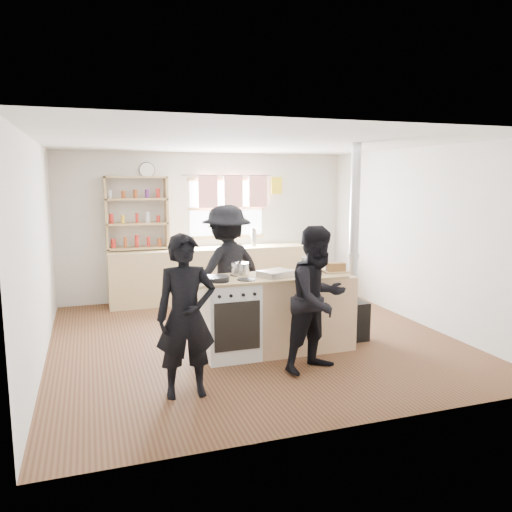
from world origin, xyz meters
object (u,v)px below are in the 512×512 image
cooking_island (278,313)px  person_far (227,270)px  stockpot_counter (312,264)px  roast_tray (276,273)px  bread_board (336,268)px  thermos (254,238)px  person_near_left (186,316)px  stockpot_stove (240,269)px  flue_heater (352,290)px  skillet_greens (216,278)px  person_near_right (318,299)px

cooking_island → person_far: 1.04m
person_far → stockpot_counter: bearing=116.7°
person_far → roast_tray: bearing=88.9°
bread_board → thermos: bearing=92.3°
person_near_left → person_far: person_far is taller
thermos → person_far: person_far is taller
thermos → stockpot_counter: (-0.14, -2.69, -0.03)m
cooking_island → stockpot_counter: 0.73m
stockpot_stove → cooking_island: bearing=-18.1°
roast_tray → flue_heater: 1.18m
skillet_greens → person_far: bearing=67.9°
stockpot_stove → thermos: bearing=68.5°
person_near_left → person_far: size_ratio=0.91×
bread_board → person_near_left: (-2.00, -0.83, -0.20)m
cooking_island → stockpot_stove: (-0.42, 0.14, 0.54)m
skillet_greens → flue_heater: flue_heater is taller
roast_tray → stockpot_counter: stockpot_counter is taller
cooking_island → stockpot_stove: size_ratio=9.44×
cooking_island → person_far: size_ratio=1.14×
skillet_greens → roast_tray: size_ratio=0.95×
roast_tray → person_near_right: (0.24, -0.63, -0.18)m
thermos → stockpot_stove: 2.83m
person_far → flue_heater: bearing=132.0°
stockpot_counter → person_near_right: size_ratio=0.17×
thermos → bread_board: (0.11, -2.84, -0.07)m
roast_tray → thermos: bearing=76.8°
person_near_right → person_near_left: bearing=167.6°
person_near_right → bread_board: bearing=30.2°
thermos → flue_heater: (0.46, -2.65, -0.40)m
flue_heater → person_near_right: bearing=-137.1°
skillet_greens → roast_tray: roast_tray is taller
bread_board → person_near_left: 2.17m
flue_heater → person_near_left: (-2.34, -1.01, 0.13)m
stockpot_counter → person_far: size_ratio=0.16×
person_near_left → person_far: 1.98m
thermos → bread_board: bearing=-87.7°
thermos → person_near_left: bearing=-117.2°
cooking_island → thermos: bearing=77.5°
cooking_island → skillet_greens: 0.92m
cooking_island → person_near_left: (-1.27, -0.89, 0.31)m
cooking_island → roast_tray: size_ratio=4.42×
flue_heater → cooking_island: bearing=-173.8°
flue_heater → person_far: 1.66m
thermos → person_near_right: size_ratio=0.19×
skillet_greens → stockpot_counter: (1.25, 0.16, 0.06)m
cooking_island → stockpot_stove: 0.70m
stockpot_stove → roast_tray: bearing=-29.3°
thermos → person_far: bearing=-117.9°
roast_tray → stockpot_counter: bearing=15.6°
stockpot_stove → flue_heater: (1.50, -0.02, -0.36)m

